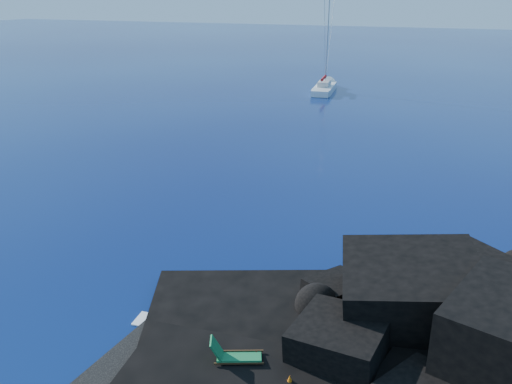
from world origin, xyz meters
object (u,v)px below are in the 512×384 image
at_px(sailboat, 324,92).
at_px(marker_cone, 290,382).
at_px(sunbather, 250,380).
at_px(deck_chair, 239,352).

relative_size(sailboat, marker_cone, 23.13).
xyz_separation_m(sailboat, sunbather, (11.11, -54.05, 0.51)).
height_order(sailboat, sunbather, sailboat).
height_order(sunbather, marker_cone, marker_cone).
xyz_separation_m(deck_chair, sunbather, (0.68, -0.67, -0.44)).
relative_size(sunbather, marker_cone, 3.16).
distance_m(sailboat, marker_cone, 55.16).
distance_m(sailboat, deck_chair, 54.40).
bearing_deg(deck_chair, sunbather, -66.84).
bearing_deg(sunbather, sailboat, 114.09).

